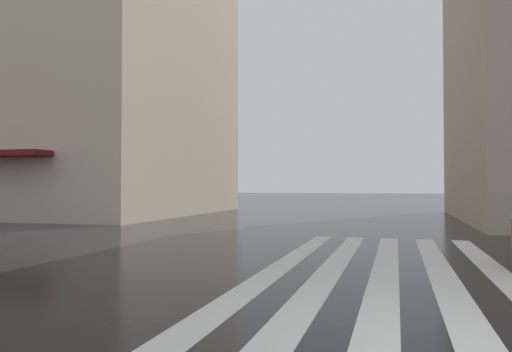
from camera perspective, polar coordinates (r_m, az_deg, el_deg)
zebra_crossing at (r=9.04m, az=14.90°, el=-11.37°), size 13.00×4.50×0.01m
haussmann_block_mid at (r=34.69m, az=-24.55°, el=16.55°), size 16.36×21.71×24.77m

